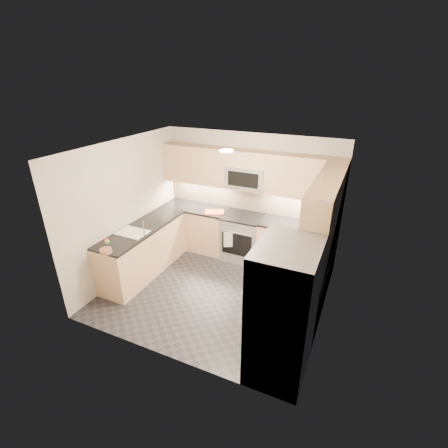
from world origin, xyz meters
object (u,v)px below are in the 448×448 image
(refrigerator, at_px, (283,312))
(utensil_bowl, at_px, (310,224))
(microwave, at_px, (247,177))
(fruit_basket, at_px, (106,251))
(gas_range, at_px, (243,238))
(cutting_board, at_px, (214,212))

(refrigerator, bearing_deg, utensil_bowl, 93.84)
(microwave, relative_size, fruit_basket, 4.04)
(gas_range, bearing_deg, refrigerator, -59.12)
(microwave, height_order, cutting_board, microwave)
(refrigerator, relative_size, fruit_basket, 9.58)
(utensil_bowl, height_order, fruit_basket, utensil_bowl)
(refrigerator, distance_m, utensil_bowl, 2.44)
(gas_range, relative_size, utensil_bowl, 3.78)
(fruit_basket, bearing_deg, utensil_bowl, 39.85)
(refrigerator, xyz_separation_m, fruit_basket, (-2.87, 0.17, 0.07))
(microwave, distance_m, refrigerator, 3.04)
(gas_range, relative_size, fruit_basket, 4.84)
(refrigerator, xyz_separation_m, utensil_bowl, (-0.16, 2.43, 0.11))
(gas_range, relative_size, refrigerator, 0.51)
(microwave, xyz_separation_m, refrigerator, (1.45, -2.55, -0.80))
(gas_range, xyz_separation_m, utensil_bowl, (1.29, 0.01, 0.55))
(refrigerator, height_order, fruit_basket, refrigerator)
(refrigerator, relative_size, utensil_bowl, 7.48)
(cutting_board, xyz_separation_m, fruit_basket, (-0.83, -2.17, 0.03))
(refrigerator, distance_m, fruit_basket, 2.88)
(gas_range, bearing_deg, cutting_board, -172.30)
(cutting_board, distance_m, fruit_basket, 2.33)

